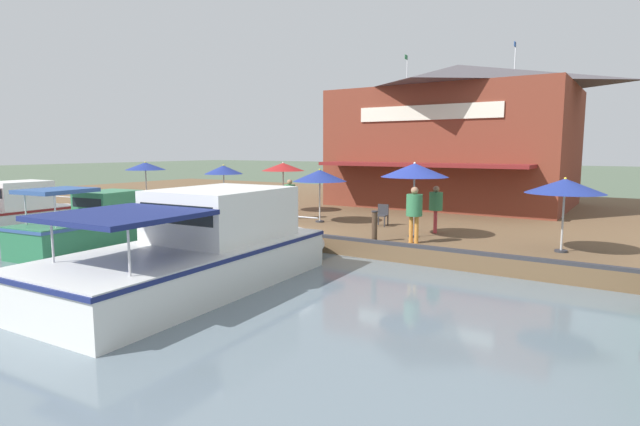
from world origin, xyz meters
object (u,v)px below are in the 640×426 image
Objects in this scene: motorboat_distant_upstream at (103,226)px; tree_behind_restaurant at (425,125)px; patio_umbrella_mid_patio_left at (224,170)px; person_near_entrance at (436,203)px; person_mid_patio at (290,194)px; mooring_post at (375,226)px; patio_umbrella_mid_patio_right at (565,186)px; patio_umbrella_back_row at (320,176)px; patio_umbrella_near_quay_edge at (145,166)px; waterfront_restaurant at (455,134)px; motorboat_outer_channel at (213,248)px; tree_upstream_bank at (526,136)px; patio_umbrella_far_corner at (283,167)px; person_at_quay_edge at (414,207)px; motorboat_fourth_along at (12,214)px; cafe_chair_under_first_umbrella at (217,194)px; cafe_chair_far_corner_seat at (382,214)px; patio_umbrella_by_entrance at (415,170)px; cafe_chair_mid_patio at (239,211)px.

tree_behind_restaurant is (-19.35, 4.67, 4.27)m from motorboat_distant_upstream.
patio_umbrella_mid_patio_left is 11.61m from person_near_entrance.
mooring_post is (2.88, 5.56, -0.56)m from person_mid_patio.
patio_umbrella_back_row reaches higher than patio_umbrella_mid_patio_right.
patio_umbrella_near_quay_edge is (2.25, -3.13, 0.18)m from patio_umbrella_mid_patio_left.
waterfront_restaurant is 13.25m from patio_umbrella_mid_patio_right.
tree_behind_restaurant is at bearing -174.40° from motorboat_outer_channel.
motorboat_distant_upstream is 23.16m from tree_upstream_bank.
patio_umbrella_mid_patio_right reaches higher than motorboat_outer_channel.
patio_umbrella_far_corner is at bearing 106.36° from patio_umbrella_mid_patio_left.
patio_umbrella_mid_patio_left is 6.63m from patio_umbrella_back_row.
tree_behind_restaurant is at bearing 166.43° from motorboat_distant_upstream.
patio_umbrella_mid_patio_left is 1.23× the size of person_at_quay_edge.
patio_umbrella_mid_patio_right reaches higher than motorboat_fourth_along.
cafe_chair_under_first_umbrella is at bearing -53.71° from tree_upstream_bank.
cafe_chair_far_corner_seat is at bearing -11.41° from tree_upstream_bank.
cafe_chair_far_corner_seat is at bearing -130.39° from patio_umbrella_by_entrance.
person_at_quay_edge is at bearing 104.32° from motorboat_fourth_along.
tree_upstream_bank reaches higher than person_at_quay_edge.
motorboat_distant_upstream is at bearing -67.22° from mooring_post.
tree_upstream_bank is (-12.64, 11.84, 1.79)m from patio_umbrella_mid_patio_left.
patio_umbrella_by_entrance is at bearing -15.65° from person_near_entrance.
tree_behind_restaurant is (-2.90, -2.90, 0.70)m from waterfront_restaurant.
patio_umbrella_back_row is (-1.23, -4.65, -0.37)m from patio_umbrella_by_entrance.
motorboat_fourth_along reaches higher than cafe_chair_mid_patio.
waterfront_restaurant is 4.76× the size of patio_umbrella_by_entrance.
person_near_entrance is at bearing 88.74° from person_mid_patio.
patio_umbrella_back_row is 1.30× the size of person_near_entrance.
mooring_post is at bearing 103.77° from motorboat_fourth_along.
patio_umbrella_mid_patio_right is at bearing 89.81° from patio_umbrella_by_entrance.
motorboat_distant_upstream is (7.71, 1.38, -1.75)m from patio_umbrella_mid_patio_left.
cafe_chair_under_first_umbrella is (-3.27, -9.05, -1.46)m from patio_umbrella_back_row.
mooring_post is at bearing 65.15° from cafe_chair_under_first_umbrella.
mooring_post is at bearing 83.03° from patio_umbrella_near_quay_edge.
person_near_entrance is 0.94× the size of person_at_quay_edge.
waterfront_restaurant reaches higher than cafe_chair_mid_patio.
patio_umbrella_mid_patio_right is 15.48m from motorboat_distant_upstream.
motorboat_fourth_along is (16.47, -14.07, -3.57)m from waterfront_restaurant.
mooring_post is (2.73, -1.08, -0.55)m from person_near_entrance.
tree_upstream_bank is at bearing 152.40° from cafe_chair_mid_patio.
mooring_post is 0.16× the size of tree_behind_restaurant.
patio_umbrella_back_row is 3.66m from cafe_chair_mid_patio.
cafe_chair_under_first_umbrella is at bearing -111.41° from person_at_quay_edge.
patio_umbrella_near_quay_edge is 2.83× the size of cafe_chair_mid_patio.
person_near_entrance is at bearing -1.36° from tree_upstream_bank.
patio_umbrella_back_row is at bearing -97.62° from patio_umbrella_mid_patio_right.
person_at_quay_edge reaches higher than mooring_post.
motorboat_fourth_along is at bearing -76.23° from mooring_post.
motorboat_distant_upstream reaches higher than person_near_entrance.
tree_upstream_bank reaches higher than patio_umbrella_mid_patio_right.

